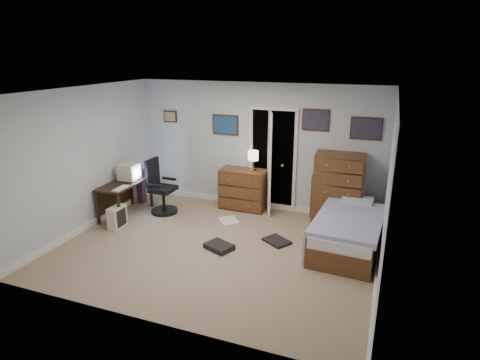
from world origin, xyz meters
name	(u,v)px	position (x,y,z in m)	size (l,w,h in m)	color
floor	(217,248)	(0.00, 0.00, -0.01)	(5.00, 4.00, 0.02)	tan
computer_desk	(121,189)	(-2.28, 0.64, 0.52)	(0.57, 1.18, 0.67)	black
crt_monitor	(129,172)	(-2.18, 0.79, 0.84)	(0.36, 0.33, 0.32)	beige
keyboard	(121,188)	(-2.02, 0.29, 0.68)	(0.13, 0.36, 0.02)	beige
pc_tower	(117,217)	(-2.00, 0.09, 0.20)	(0.20, 0.38, 0.40)	beige
office_chair	(161,192)	(-1.64, 1.01, 0.42)	(0.54, 0.54, 1.08)	black
media_stack	(141,186)	(-2.32, 1.35, 0.36)	(0.14, 0.14, 0.71)	maroon
low_dresser	(243,189)	(-0.19, 1.77, 0.41)	(0.92, 0.46, 0.82)	brown
table_lamp	(253,156)	(0.01, 1.77, 1.11)	(0.21, 0.21, 0.40)	gold
doorway	(277,157)	(0.35, 2.27, 1.00)	(0.96, 1.12, 2.05)	black
tall_dresser	(338,189)	(1.68, 1.75, 0.66)	(0.89, 0.52, 1.31)	brown
headboard_bookcase	(336,197)	(1.63, 1.86, 0.44)	(0.93, 0.26, 0.84)	brown
bed	(348,231)	(1.99, 0.75, 0.29)	(1.12, 1.94, 0.62)	brown
wall_posters	(285,124)	(0.57, 1.98, 1.75)	(4.38, 0.04, 0.60)	#331E11
floor_clutter	(236,238)	(0.19, 0.38, 0.03)	(1.57, 1.50, 0.09)	silver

